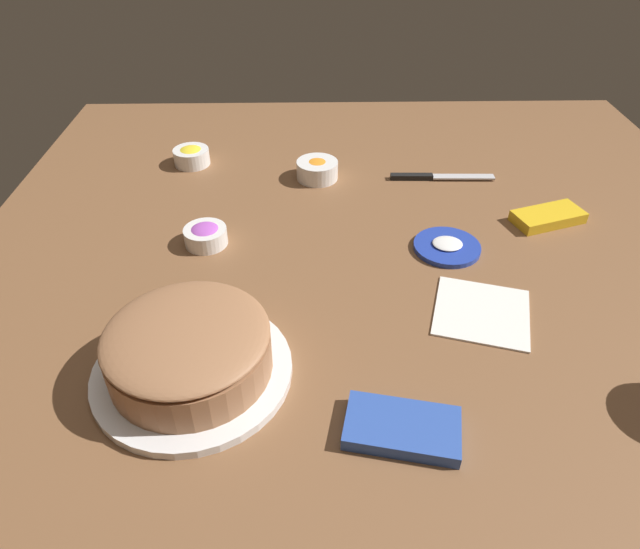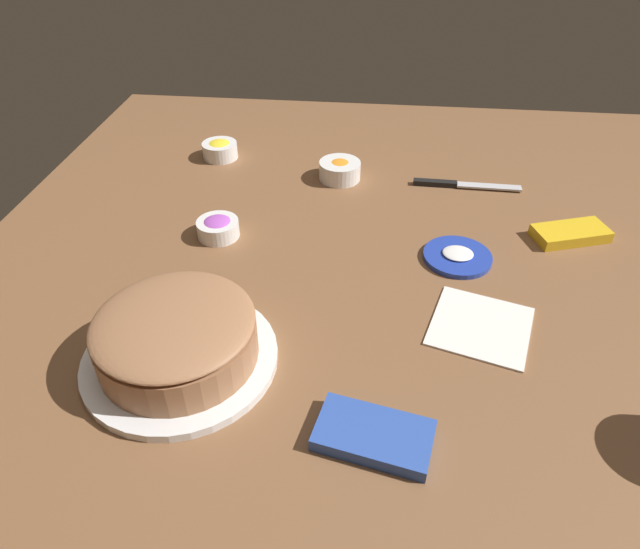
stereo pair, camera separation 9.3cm
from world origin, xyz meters
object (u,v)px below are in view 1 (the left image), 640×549
(candy_box_lower, at_px, (548,217))
(paper_napkin, at_px, (482,311))
(spreading_knife, at_px, (433,177))
(sprinkle_bowl_yellow, at_px, (191,156))
(frosted_cake, at_px, (189,353))
(sprinkle_bowl_orange, at_px, (317,169))
(candy_box_upper, at_px, (405,428))
(frosting_tub_lid, at_px, (447,247))
(sprinkle_bowl_rainbow, at_px, (206,235))

(candy_box_lower, xyz_separation_m, paper_napkin, (0.20, 0.27, -0.01))
(spreading_knife, height_order, sprinkle_bowl_yellow, sprinkle_bowl_yellow)
(candy_box_lower, height_order, paper_napkin, candy_box_lower)
(candy_box_lower, relative_size, paper_napkin, 0.94)
(frosted_cake, relative_size, candy_box_lower, 2.03)
(sprinkle_bowl_yellow, distance_m, paper_napkin, 0.78)
(sprinkle_bowl_yellow, bearing_deg, frosted_cake, 99.23)
(spreading_knife, height_order, candy_box_lower, candy_box_lower)
(spreading_knife, distance_m, sprinkle_bowl_orange, 0.26)
(frosted_cake, distance_m, spreading_knife, 0.74)
(spreading_knife, xyz_separation_m, sprinkle_bowl_yellow, (0.56, -0.09, 0.02))
(frosted_cake, relative_size, candy_box_upper, 1.93)
(candy_box_upper, height_order, paper_napkin, candy_box_upper)
(frosting_tub_lid, xyz_separation_m, candy_box_upper, (0.14, 0.41, 0.00))
(candy_box_upper, bearing_deg, spreading_knife, -91.19)
(sprinkle_bowl_yellow, bearing_deg, candy_box_lower, 160.49)
(sprinkle_bowl_yellow, height_order, candy_box_upper, sprinkle_bowl_yellow)
(frosted_cake, bearing_deg, sprinkle_bowl_rainbow, -85.24)
(candy_box_upper, bearing_deg, paper_napkin, -112.69)
(sprinkle_bowl_rainbow, distance_m, candy_box_lower, 0.68)
(frosting_tub_lid, relative_size, candy_box_upper, 0.85)
(sprinkle_bowl_yellow, bearing_deg, sprinkle_bowl_orange, 165.56)
(spreading_knife, height_order, candy_box_upper, candy_box_upper)
(frosted_cake, distance_m, frosting_tub_lid, 0.53)
(candy_box_lower, distance_m, paper_napkin, 0.34)
(frosted_cake, height_order, candy_box_lower, frosted_cake)
(sprinkle_bowl_rainbow, bearing_deg, candy_box_lower, -174.59)
(frosting_tub_lid, bearing_deg, paper_napkin, 96.78)
(frosted_cake, height_order, sprinkle_bowl_orange, frosted_cake)
(frosting_tub_lid, bearing_deg, candy_box_lower, -157.50)
(spreading_knife, height_order, sprinkle_bowl_orange, sprinkle_bowl_orange)
(frosting_tub_lid, xyz_separation_m, sprinkle_bowl_orange, (0.24, -0.29, 0.02))
(sprinkle_bowl_orange, bearing_deg, sprinkle_bowl_rainbow, 49.93)
(frosting_tub_lid, bearing_deg, candy_box_upper, 71.44)
(candy_box_upper, distance_m, paper_napkin, 0.28)
(paper_napkin, bearing_deg, candy_box_lower, -126.42)
(frosting_tub_lid, bearing_deg, frosted_cake, 35.24)
(sprinkle_bowl_yellow, xyz_separation_m, sprinkle_bowl_orange, (-0.30, 0.08, 0.00))
(sprinkle_bowl_yellow, distance_m, candy_box_lower, 0.81)
(spreading_knife, bearing_deg, sprinkle_bowl_yellow, -8.77)
(candy_box_upper, bearing_deg, sprinkle_bowl_rainbow, -41.98)
(sprinkle_bowl_yellow, distance_m, sprinkle_bowl_orange, 0.31)
(sprinkle_bowl_yellow, height_order, candy_box_lower, sprinkle_bowl_yellow)
(candy_box_lower, relative_size, candy_box_upper, 0.95)
(frosting_tub_lid, distance_m, sprinkle_bowl_orange, 0.37)
(sprinkle_bowl_rainbow, height_order, candy_box_upper, sprinkle_bowl_rainbow)
(frosting_tub_lid, relative_size, spreading_knife, 0.53)
(sprinkle_bowl_rainbow, xyz_separation_m, sprinkle_bowl_orange, (-0.22, -0.26, 0.00))
(spreading_knife, bearing_deg, paper_napkin, 89.85)
(candy_box_lower, height_order, candy_box_upper, candy_box_lower)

